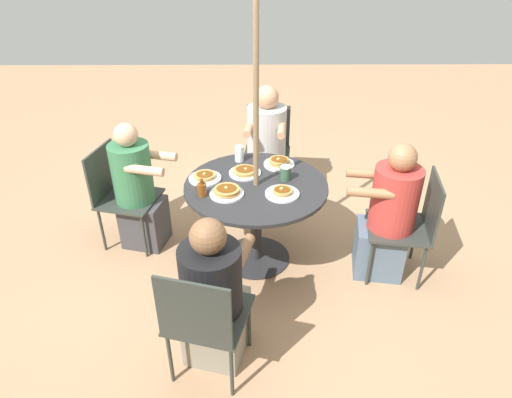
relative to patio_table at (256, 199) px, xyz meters
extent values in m
plane|color=tan|center=(0.00, 0.00, -0.59)|extent=(12.00, 12.00, 0.00)
cylinder|color=#28282B|center=(0.00, 0.00, -0.58)|extent=(0.57, 0.57, 0.01)
cylinder|color=#28282B|center=(0.00, 0.00, -0.24)|extent=(0.09, 0.09, 0.69)
cylinder|color=#28282B|center=(0.00, 0.00, 0.12)|extent=(1.11, 1.11, 0.03)
cylinder|color=#846B4C|center=(0.00, 0.00, 0.47)|extent=(0.04, 0.04, 2.12)
cylinder|color=#333833|center=(0.84, -0.41, -0.38)|extent=(0.02, 0.02, 0.42)
cylinder|color=#333833|center=(0.93, -0.03, -0.38)|extent=(0.02, 0.02, 0.42)
cylinder|color=#333833|center=(1.21, -0.50, -0.38)|extent=(0.02, 0.02, 0.42)
cylinder|color=#333833|center=(1.31, -0.12, -0.38)|extent=(0.02, 0.02, 0.42)
cube|color=#333833|center=(1.07, -0.27, -0.16)|extent=(0.55, 0.55, 0.02)
cube|color=#333833|center=(1.29, -0.32, 0.07)|extent=(0.12, 0.43, 0.44)
cube|color=#3D3D42|center=(0.97, -0.24, -0.38)|extent=(0.41, 0.39, 0.42)
cylinder|color=#38754C|center=(1.01, -0.25, 0.09)|extent=(0.33, 0.33, 0.52)
sphere|color=#DBA884|center=(1.01, -0.25, 0.44)|extent=(0.19, 0.19, 0.19)
cylinder|color=#DBA884|center=(0.80, -0.33, 0.22)|extent=(0.32, 0.14, 0.07)
cylinder|color=#DBA884|center=(0.86, -0.08, 0.22)|extent=(0.32, 0.14, 0.07)
cylinder|color=#333833|center=(0.43, 0.83, -0.38)|extent=(0.02, 0.02, 0.42)
cylinder|color=#333833|center=(0.05, 0.93, -0.38)|extent=(0.02, 0.02, 0.42)
cylinder|color=#333833|center=(0.53, 1.20, -0.38)|extent=(0.02, 0.02, 0.42)
cylinder|color=#333833|center=(0.15, 1.30, -0.38)|extent=(0.02, 0.02, 0.42)
cube|color=#333833|center=(0.29, 1.07, -0.16)|extent=(0.56, 0.56, 0.02)
cube|color=#333833|center=(0.35, 1.28, 0.07)|extent=(0.42, 0.13, 0.44)
cube|color=gray|center=(0.26, 0.96, -0.38)|extent=(0.44, 0.47, 0.42)
cylinder|color=black|center=(0.27, 1.01, 0.06)|extent=(0.37, 0.37, 0.46)
sphere|color=brown|center=(0.27, 1.01, 0.38)|extent=(0.21, 0.21, 0.21)
cylinder|color=brown|center=(0.37, 0.80, 0.16)|extent=(0.14, 0.30, 0.07)
cylinder|color=brown|center=(0.08, 0.87, 0.16)|extent=(0.14, 0.30, 0.07)
cylinder|color=#333833|center=(-0.87, 0.33, -0.38)|extent=(0.02, 0.02, 0.42)
cylinder|color=#333833|center=(-0.93, -0.05, -0.38)|extent=(0.02, 0.02, 0.42)
cylinder|color=#333833|center=(-1.25, 0.39, -0.38)|extent=(0.02, 0.02, 0.42)
cylinder|color=#333833|center=(-1.31, 0.01, -0.38)|extent=(0.02, 0.02, 0.42)
cube|color=#333833|center=(-1.09, 0.17, -0.16)|extent=(0.52, 0.52, 0.02)
cube|color=#333833|center=(-1.31, 0.21, 0.07)|extent=(0.09, 0.43, 0.44)
cube|color=slate|center=(-0.98, 0.15, -0.38)|extent=(0.42, 0.39, 0.42)
cylinder|color=#B73833|center=(-1.03, 0.16, 0.09)|extent=(0.35, 0.35, 0.52)
sphere|color=#A3704C|center=(-1.03, 0.16, 0.44)|extent=(0.21, 0.21, 0.21)
cylinder|color=#A3704C|center=(-0.81, 0.27, 0.21)|extent=(0.34, 0.12, 0.07)
cylinder|color=#A3704C|center=(-0.86, -0.01, 0.21)|extent=(0.34, 0.12, 0.07)
cylinder|color=#333833|center=(-0.29, -0.89, -0.38)|extent=(0.02, 0.02, 0.42)
cylinder|color=#333833|center=(0.10, -0.93, -0.38)|extent=(0.02, 0.02, 0.42)
cylinder|color=#333833|center=(-0.33, -1.27, -0.38)|extent=(0.02, 0.02, 0.42)
cylinder|color=#333833|center=(0.06, -1.31, -0.38)|extent=(0.02, 0.02, 0.42)
cube|color=#333833|center=(-0.12, -1.10, -0.16)|extent=(0.50, 0.50, 0.02)
cube|color=#333833|center=(-0.14, -1.32, 0.07)|extent=(0.43, 0.06, 0.44)
cube|color=beige|center=(-0.10, -0.98, -0.38)|extent=(0.40, 0.43, 0.42)
cylinder|color=#B2B2B2|center=(-0.11, -1.04, 0.10)|extent=(0.38, 0.38, 0.54)
sphere|color=tan|center=(-0.11, -1.04, 0.47)|extent=(0.22, 0.22, 0.22)
cylinder|color=tan|center=(-0.24, -0.84, 0.23)|extent=(0.10, 0.30, 0.07)
cylinder|color=tan|center=(0.06, -0.87, 0.23)|extent=(0.10, 0.30, 0.07)
cylinder|color=white|center=(-0.19, 0.16, 0.14)|extent=(0.25, 0.25, 0.02)
cylinder|color=#BC8947|center=(-0.19, 0.15, 0.16)|extent=(0.14, 0.14, 0.01)
cylinder|color=#BC8947|center=(-0.19, 0.15, 0.17)|extent=(0.15, 0.15, 0.01)
ellipsoid|color=brown|center=(-0.19, 0.16, 0.18)|extent=(0.12, 0.11, 0.00)
cube|color=#F4E084|center=(-0.19, 0.15, 0.18)|extent=(0.03, 0.03, 0.01)
cylinder|color=white|center=(0.09, -0.17, 0.14)|extent=(0.25, 0.25, 0.02)
cylinder|color=#BC8947|center=(0.08, -0.17, 0.16)|extent=(0.19, 0.19, 0.01)
cylinder|color=#BC8947|center=(0.09, -0.16, 0.17)|extent=(0.19, 0.19, 0.01)
ellipsoid|color=brown|center=(0.09, -0.17, 0.18)|extent=(0.15, 0.13, 0.00)
cube|color=#F4E084|center=(0.08, -0.16, 0.18)|extent=(0.03, 0.03, 0.01)
cylinder|color=white|center=(-0.19, -0.32, 0.14)|extent=(0.25, 0.25, 0.02)
cylinder|color=#BC8947|center=(-0.20, -0.31, 0.15)|extent=(0.16, 0.16, 0.01)
cylinder|color=#BC8947|center=(-0.20, -0.31, 0.16)|extent=(0.16, 0.16, 0.01)
cylinder|color=#BC8947|center=(-0.19, -0.32, 0.17)|extent=(0.17, 0.17, 0.01)
cylinder|color=#BC8947|center=(-0.19, -0.32, 0.18)|extent=(0.17, 0.17, 0.01)
ellipsoid|color=brown|center=(-0.19, -0.32, 0.19)|extent=(0.13, 0.12, 0.00)
cube|color=#F4E084|center=(-0.18, -0.31, 0.19)|extent=(0.03, 0.03, 0.01)
cylinder|color=white|center=(0.22, 0.15, 0.14)|extent=(0.25, 0.25, 0.02)
cylinder|color=#BC8947|center=(0.21, 0.15, 0.15)|extent=(0.19, 0.19, 0.01)
cylinder|color=#BC8947|center=(0.22, 0.15, 0.16)|extent=(0.19, 0.19, 0.01)
cylinder|color=#BC8947|center=(0.22, 0.15, 0.17)|extent=(0.18, 0.18, 0.01)
cylinder|color=#BC8947|center=(0.22, 0.15, 0.18)|extent=(0.19, 0.19, 0.01)
ellipsoid|color=brown|center=(0.22, 0.15, 0.19)|extent=(0.15, 0.14, 0.00)
cube|color=#F4E084|center=(0.22, 0.15, 0.19)|extent=(0.03, 0.03, 0.01)
cylinder|color=white|center=(0.40, -0.08, 0.14)|extent=(0.25, 0.25, 0.02)
cylinder|color=#BC8947|center=(0.40, -0.09, 0.16)|extent=(0.16, 0.16, 0.01)
cylinder|color=#BC8947|center=(0.40, -0.09, 0.17)|extent=(0.17, 0.17, 0.01)
ellipsoid|color=brown|center=(0.40, -0.08, 0.18)|extent=(0.13, 0.12, 0.00)
cube|color=#F4E084|center=(0.40, -0.08, 0.18)|extent=(0.03, 0.03, 0.01)
cylinder|color=brown|center=(0.40, 0.16, 0.18)|extent=(0.07, 0.07, 0.10)
cylinder|color=brown|center=(0.40, 0.16, 0.25)|extent=(0.03, 0.03, 0.04)
torus|color=brown|center=(0.43, 0.16, 0.20)|extent=(0.05, 0.01, 0.05)
cylinder|color=#33513D|center=(-0.23, -0.07, 0.19)|extent=(0.08, 0.08, 0.11)
cylinder|color=white|center=(-0.23, -0.07, 0.24)|extent=(0.08, 0.08, 0.01)
cylinder|color=silver|center=(0.14, -0.40, 0.20)|extent=(0.08, 0.08, 0.13)
camera|label=1|loc=(0.02, 3.04, 1.88)|focal=32.00mm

